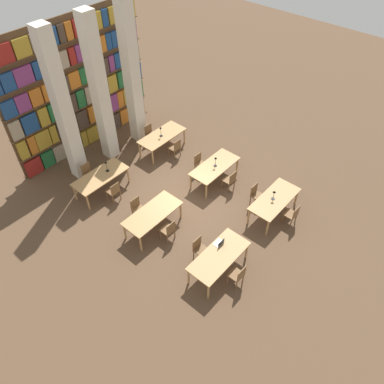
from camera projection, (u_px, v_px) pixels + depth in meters
ground_plane at (186, 202)px, 14.24m from camera, size 40.00×40.00×0.00m
bookshelf_bank at (80, 89)px, 15.07m from camera, size 6.62×0.35×5.50m
pillar_left at (63, 110)px, 13.28m from camera, size 0.52×0.52×6.00m
pillar_center at (100, 92)px, 14.16m from camera, size 0.52×0.52×6.00m
pillar_right at (132, 76)px, 15.04m from camera, size 0.52×0.52×6.00m
reading_table_0 at (219, 257)px, 11.58m from camera, size 2.13×0.95×0.77m
chair_0 at (238, 275)px, 11.37m from camera, size 0.42×0.40×0.89m
chair_1 at (200, 249)px, 12.07m from camera, size 0.42×0.40×0.89m
laptop at (219, 243)px, 11.82m from camera, size 0.32×0.22×0.21m
reading_table_1 at (275, 200)px, 13.33m from camera, size 2.13×0.95×0.77m
chair_2 at (292, 214)px, 13.12m from camera, size 0.42×0.40×0.89m
chair_3 at (256, 194)px, 13.83m from camera, size 0.42×0.40×0.89m
desk_lamp_0 at (274, 194)px, 13.07m from camera, size 0.14×0.14×0.39m
reading_table_2 at (153, 214)px, 12.84m from camera, size 2.13×0.95×0.77m
chair_4 at (169, 230)px, 12.63m from camera, size 0.42×0.40×0.89m
chair_5 at (138, 208)px, 13.33m from camera, size 0.42×0.40×0.89m
reading_table_3 at (215, 167)px, 14.59m from camera, size 2.13×0.95×0.77m
chair_6 at (230, 180)px, 14.39m from camera, size 0.42×0.40×0.89m
chair_7 at (200, 163)px, 15.10m from camera, size 0.42×0.40×0.89m
desk_lamp_1 at (216, 160)px, 14.32m from camera, size 0.14×0.14×0.44m
reading_table_4 at (101, 177)px, 14.18m from camera, size 2.13×0.95×0.77m
chair_8 at (114, 191)px, 13.96m from camera, size 0.42×0.40×0.89m
chair_9 at (88, 173)px, 14.67m from camera, size 0.42×0.40×0.89m
desk_lamp_2 at (106, 165)px, 14.10m from camera, size 0.14×0.14×0.47m
reading_table_5 at (162, 137)px, 16.02m from camera, size 2.13×0.95×0.77m
chair_10 at (175, 148)px, 15.82m from camera, size 0.42×0.40×0.89m
chair_11 at (150, 134)px, 16.53m from camera, size 0.42×0.40×0.89m
desk_lamp_3 at (161, 130)px, 15.69m from camera, size 0.14×0.14×0.47m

